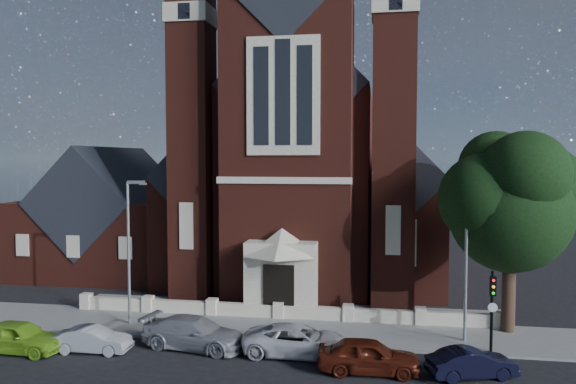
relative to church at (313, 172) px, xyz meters
name	(u,v)px	position (x,y,z in m)	size (l,w,h in m)	color
ground	(300,286)	(0.00, -7.94, -8.19)	(120.00, 120.00, 0.00)	black
pavement_strip	(272,330)	(0.00, -18.44, -8.19)	(60.00, 5.00, 0.12)	slate
forecourt_paving	(285,310)	(0.00, -14.44, -8.19)	(26.00, 3.00, 0.14)	slate
forecourt_wall	(279,319)	(0.00, -16.44, -8.19)	(24.00, 0.40, 0.90)	#B4A98F
church	(313,172)	(0.00, 0.00, 0.00)	(20.01, 34.90, 29.20)	#541F16
parish_hall	(113,223)	(-16.00, -4.94, -4.17)	(12.00, 12.20, 10.24)	#541F16
street_tree	(514,204)	(12.60, -17.23, -1.23)	(6.40, 6.60, 10.70)	black
street_lamp_left	(130,244)	(-7.91, -18.94, -3.59)	(1.16, 0.22, 8.09)	gray
street_lamp_right	(468,253)	(10.09, -18.94, -3.59)	(1.16, 0.22, 8.09)	gray
traffic_signal	(492,301)	(11.00, -20.52, -5.60)	(0.28, 0.42, 4.00)	black
car_lime_van	(19,337)	(-11.32, -23.93, -7.42)	(1.80, 4.49, 1.53)	#7DBA25
car_silver_a	(93,340)	(-7.84, -23.32, -7.58)	(1.29, 3.69, 1.22)	#999BA0
car_silver_b	(194,333)	(-3.19, -21.99, -7.42)	(2.14, 5.27, 1.53)	gray
car_white_suv	(298,340)	(1.97, -22.14, -7.47)	(2.39, 5.17, 1.44)	silver
car_dark_red	(369,356)	(5.31, -23.77, -7.43)	(1.78, 4.43, 1.51)	#4C180D
car_navy	(472,363)	(9.63, -23.59, -7.56)	(1.32, 3.78, 1.24)	black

